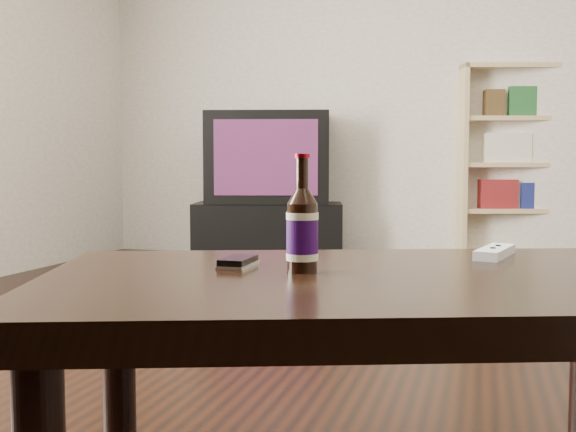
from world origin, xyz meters
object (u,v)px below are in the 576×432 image
(bookshelf, at_px, (508,161))
(phone, at_px, (238,262))
(beer_bottle, at_px, (302,230))
(tv, at_px, (268,158))
(tv_stand, at_px, (269,232))
(remote, at_px, (495,252))
(coffee_table, at_px, (381,307))

(bookshelf, xyz_separation_m, phone, (-0.67, -3.96, -0.24))
(beer_bottle, bearing_deg, tv, 108.90)
(tv, bearing_deg, phone, -87.15)
(tv, bearing_deg, tv_stand, 90.00)
(bookshelf, bearing_deg, beer_bottle, -113.45)
(beer_bottle, xyz_separation_m, phone, (-0.15, 0.03, -0.07))
(beer_bottle, bearing_deg, remote, 42.12)
(tv, distance_m, bookshelf, 1.79)
(tv, distance_m, beer_bottle, 3.75)
(bookshelf, relative_size, beer_bottle, 6.11)
(bookshelf, distance_m, remote, 3.66)
(coffee_table, relative_size, phone, 13.34)
(tv, relative_size, phone, 8.88)
(beer_bottle, xyz_separation_m, remote, (0.38, 0.34, -0.07))
(tv, distance_m, coffee_table, 3.80)
(coffee_table, distance_m, phone, 0.32)
(bookshelf, height_order, remote, bookshelf)
(tv, xyz_separation_m, phone, (1.06, -3.51, -0.27))
(tv_stand, xyz_separation_m, tv, (0.00, -0.00, 0.56))
(tv, relative_size, remote, 4.89)
(beer_bottle, height_order, phone, beer_bottle)
(tv, height_order, coffee_table, tv)
(coffee_table, bearing_deg, phone, 177.81)
(coffee_table, distance_m, remote, 0.40)
(tv_stand, bearing_deg, coffee_table, -82.75)
(phone, bearing_deg, bookshelf, 80.10)
(tv, distance_m, remote, 3.58)
(bookshelf, height_order, beer_bottle, bookshelf)
(beer_bottle, distance_m, remote, 0.52)
(coffee_table, xyz_separation_m, phone, (-0.31, 0.01, 0.08))
(bookshelf, xyz_separation_m, beer_bottle, (-0.52, -3.99, -0.17))
(bookshelf, distance_m, beer_bottle, 4.03)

